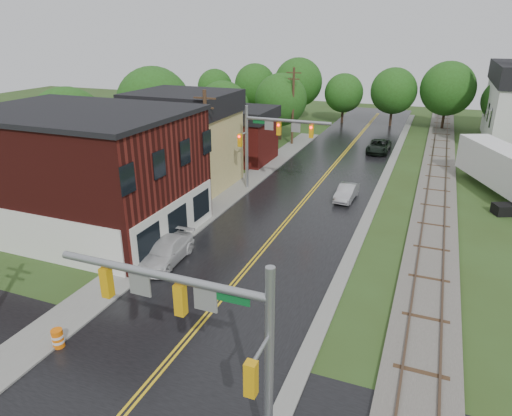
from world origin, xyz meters
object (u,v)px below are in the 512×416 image
Objects in this scene: traffic_signal_near at (203,320)px; tree_left_a at (70,129)px; utility_pole_b at (207,147)px; tree_left_c at (224,109)px; sedan_silver at (347,192)px; utility_pole_c at (293,105)px; construction_barrel at (58,338)px; semi_trailer at (506,169)px; tree_left_e at (282,101)px; tree_left_b at (155,106)px; suv_dark at (379,146)px; pickup_white at (166,252)px; traffic_signal_far at (270,134)px; brick_building at (84,171)px.

tree_left_a is at bearing 139.53° from traffic_signal_near.
utility_pole_b is 1.04× the size of tree_left_a.
tree_left_c is 21.50m from sedan_silver.
construction_barrel is (1.80, -40.00, -4.27)m from utility_pole_c.
utility_pole_b is 24.70m from semi_trailer.
construction_barrel is (8.85, -35.90, -4.07)m from tree_left_c.
traffic_signal_near is at bearing -62.81° from utility_pole_b.
traffic_signal_near reaches higher than sedan_silver.
tree_left_b is at bearing -122.74° from tree_left_e.
utility_pole_c is at bearing 103.74° from traffic_signal_near.
tree_left_a is 10.22m from tree_left_b.
tree_left_b is at bearing 78.69° from tree_left_a.
semi_trailer is (34.94, 11.28, -2.81)m from tree_left_a.
traffic_signal_near is 1.46× the size of suv_dark.
construction_barrel is at bearing -84.75° from tree_left_e.
construction_barrel is at bearing -65.27° from tree_left_b.
utility_pole_c reaches higher than pickup_white.
tree_left_c is 37.19m from construction_barrel.
traffic_signal_far is 0.85× the size of tree_left_a.
suv_dark is (12.35, -1.92, -4.11)m from tree_left_e.
traffic_signal_far is 0.82× the size of utility_pole_c.
tree_left_b is 0.78× the size of semi_trailer.
tree_left_b is 22.08m from sedan_silver.
brick_building is at bearing -117.88° from suv_dark.
semi_trailer reaches higher than suv_dark.
tree_left_b is at bearing 114.73° from construction_barrel.
utility_pole_c is 24.54m from semi_trailer.
traffic_signal_near is at bearing -39.17° from brick_building.
semi_trailer reaches higher than sedan_silver.
tree_left_b reaches higher than construction_barrel.
tree_left_b is at bearing 161.19° from traffic_signal_far.
construction_barrel is at bearing -124.55° from semi_trailer.
tree_left_c reaches higher than construction_barrel.
brick_building is 1.15× the size of semi_trailer.
tree_left_a is 2.28× the size of sedan_silver.
traffic_signal_near is 22.49m from utility_pole_b.
brick_building reaches higher than traffic_signal_far.
utility_pole_c is 8.16m from tree_left_c.
tree_left_e is at bearing 105.68° from traffic_signal_near.
traffic_signal_far is (9.01, 12.00, 0.82)m from brick_building.
brick_building is 1.95× the size of traffic_signal_near.
brick_building is at bearing -129.07° from utility_pole_b.
suv_dark is (17.35, 4.08, -3.81)m from tree_left_c.
utility_pole_b is 2.37× the size of sedan_silver.
utility_pole_c reaches higher than brick_building.
construction_barrel is at bearing -84.29° from utility_pole_b.
pickup_white is at bearing -31.80° from tree_left_a.
traffic_signal_near is 0.82× the size of utility_pole_b.
traffic_signal_far is at bearing 81.52° from pickup_white.
tree_left_e is at bearing 95.25° from construction_barrel.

